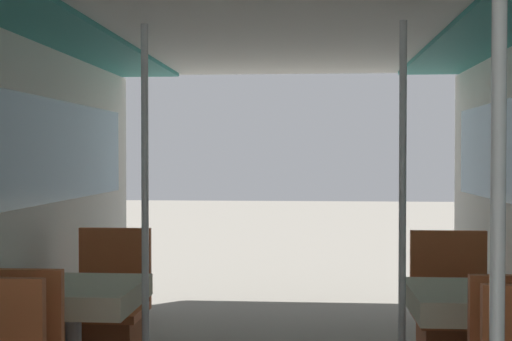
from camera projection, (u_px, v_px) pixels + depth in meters
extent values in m
cube|color=#B2B2B7|center=(73.00, 286.00, 3.73)|extent=(0.65, 0.65, 0.02)
cube|color=beige|center=(73.00, 295.00, 3.73)|extent=(0.69, 0.69, 0.12)
cube|color=#C66033|center=(8.00, 325.00, 2.93)|extent=(0.46, 0.04, 0.46)
cube|color=#C66033|center=(106.00, 311.00, 4.34)|extent=(0.46, 0.46, 0.05)
cube|color=#C66033|center=(115.00, 264.00, 4.54)|extent=(0.46, 0.04, 0.46)
cylinder|color=silver|center=(145.00, 224.00, 3.70)|extent=(0.04, 0.04, 2.07)
cylinder|color=silver|center=(497.00, 299.00, 1.78)|extent=(0.04, 0.04, 2.07)
cube|color=#B2B2B7|center=(479.00, 292.00, 3.58)|extent=(0.65, 0.65, 0.02)
cube|color=beige|center=(479.00, 301.00, 3.58)|extent=(0.69, 0.69, 0.12)
cube|color=#C66033|center=(455.00, 317.00, 4.18)|extent=(0.46, 0.46, 0.05)
cube|color=#C66033|center=(448.00, 268.00, 4.38)|extent=(0.46, 0.04, 0.46)
cylinder|color=silver|center=(402.00, 226.00, 3.60)|extent=(0.04, 0.04, 2.07)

